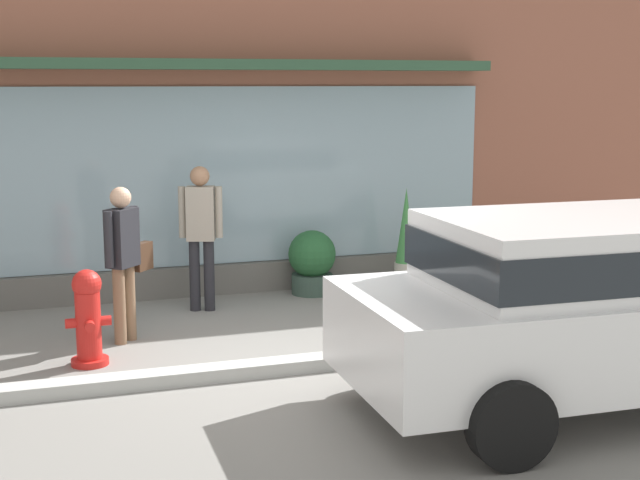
% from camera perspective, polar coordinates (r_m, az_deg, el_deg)
% --- Properties ---
extents(ground_plane, '(60.00, 60.00, 0.00)m').
position_cam_1_polar(ground_plane, '(8.30, -2.78, -7.92)').
color(ground_plane, gray).
extents(curb_strip, '(14.00, 0.24, 0.12)m').
position_cam_1_polar(curb_strip, '(8.10, -2.40, -7.93)').
color(curb_strip, '#B2B2AD').
rests_on(curb_strip, ground_plane).
extents(storefront, '(14.00, 0.81, 4.78)m').
position_cam_1_polar(storefront, '(11.01, -7.45, 8.77)').
color(storefront, '#935642').
rests_on(storefront, ground_plane).
extents(fire_hydrant, '(0.41, 0.37, 0.88)m').
position_cam_1_polar(fire_hydrant, '(8.47, -14.39, -4.69)').
color(fire_hydrant, red).
rests_on(fire_hydrant, ground_plane).
extents(pedestrian_with_handbag, '(0.51, 0.52, 1.54)m').
position_cam_1_polar(pedestrian_with_handbag, '(9.06, -12.22, -0.81)').
color(pedestrian_with_handbag, brown).
rests_on(pedestrian_with_handbag, ground_plane).
extents(pedestrian_passerby, '(0.47, 0.28, 1.63)m').
position_cam_1_polar(pedestrian_passerby, '(10.14, -7.51, 0.82)').
color(pedestrian_passerby, '#232328').
rests_on(pedestrian_passerby, ground_plane).
extents(parked_car_white, '(4.07, 2.05, 1.53)m').
position_cam_1_polar(parked_car_white, '(7.39, 16.75, -3.62)').
color(parked_car_white, white).
rests_on(parked_car_white, ground_plane).
extents(potted_plant_window_center, '(0.58, 0.58, 0.78)m').
position_cam_1_polar(potted_plant_window_center, '(10.96, -0.50, -1.34)').
color(potted_plant_window_center, '#33473D').
rests_on(potted_plant_window_center, ground_plane).
extents(potted_plant_by_entrance, '(0.44, 0.44, 0.68)m').
position_cam_1_polar(potted_plant_by_entrance, '(11.76, 8.98, -0.95)').
color(potted_plant_by_entrance, '#9E6042').
rests_on(potted_plant_by_entrance, ground_plane).
extents(potted_plant_corner_tall, '(0.27, 0.27, 1.27)m').
position_cam_1_polar(potted_plant_corner_tall, '(11.14, 5.41, -0.12)').
color(potted_plant_corner_tall, '#B7B2A3').
rests_on(potted_plant_corner_tall, ground_plane).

